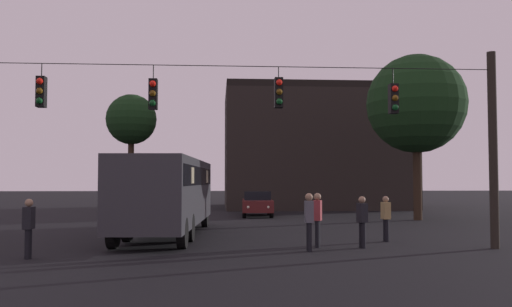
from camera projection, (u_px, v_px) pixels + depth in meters
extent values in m
plane|color=black|center=(217.00, 221.00, 29.28)|extent=(168.00, 168.00, 0.00)
cylinder|color=black|center=(493.00, 149.00, 17.69)|extent=(0.28, 0.28, 6.37)
cylinder|color=black|center=(216.00, 66.00, 17.21)|extent=(17.91, 0.02, 0.02)
cylinder|color=black|center=(42.00, 70.00, 16.84)|extent=(0.03, 0.03, 0.40)
cube|color=black|center=(41.00, 92.00, 16.81)|extent=(0.26, 0.32, 0.95)
sphere|color=red|center=(40.00, 81.00, 16.64)|extent=(0.20, 0.20, 0.20)
sphere|color=#5B3D0C|center=(39.00, 91.00, 16.63)|extent=(0.20, 0.20, 0.20)
sphere|color=#0C4219|center=(39.00, 101.00, 16.61)|extent=(0.20, 0.20, 0.20)
cylinder|color=black|center=(153.00, 72.00, 17.07)|extent=(0.03, 0.03, 0.43)
cube|color=black|center=(153.00, 94.00, 17.04)|extent=(0.26, 0.32, 0.95)
sphere|color=red|center=(153.00, 84.00, 16.87)|extent=(0.20, 0.20, 0.20)
sphere|color=#5B3D0C|center=(152.00, 93.00, 16.86)|extent=(0.20, 0.20, 0.20)
sphere|color=#0C4219|center=(152.00, 103.00, 16.84)|extent=(0.20, 0.20, 0.20)
cylinder|color=black|center=(279.00, 73.00, 17.34)|extent=(0.03, 0.03, 0.35)
cube|color=black|center=(279.00, 93.00, 17.31)|extent=(0.26, 0.32, 0.95)
sphere|color=red|center=(279.00, 82.00, 17.14)|extent=(0.20, 0.20, 0.20)
sphere|color=#5B3D0C|center=(279.00, 92.00, 17.13)|extent=(0.20, 0.20, 0.20)
sphere|color=#0C4219|center=(279.00, 101.00, 17.11)|extent=(0.20, 0.20, 0.20)
cylinder|color=black|center=(393.00, 76.00, 17.59)|extent=(0.03, 0.03, 0.50)
cube|color=black|center=(393.00, 99.00, 17.55)|extent=(0.26, 0.32, 0.95)
sphere|color=red|center=(395.00, 89.00, 17.39)|extent=(0.20, 0.20, 0.20)
sphere|color=#5B3D0C|center=(395.00, 98.00, 17.37)|extent=(0.20, 0.20, 0.20)
sphere|color=#0C4219|center=(395.00, 107.00, 17.36)|extent=(0.20, 0.20, 0.20)
cube|color=#2D2D33|center=(168.00, 191.00, 21.78)|extent=(3.19, 11.14, 2.50)
cube|color=black|center=(168.00, 176.00, 21.81)|extent=(3.19, 10.48, 0.70)
cylinder|color=black|center=(158.00, 216.00, 25.67)|extent=(0.34, 1.02, 1.00)
cylinder|color=black|center=(205.00, 216.00, 25.68)|extent=(0.34, 1.02, 1.00)
cylinder|color=black|center=(127.00, 228.00, 19.52)|extent=(0.34, 1.02, 1.00)
cylinder|color=black|center=(190.00, 228.00, 19.53)|extent=(0.34, 1.02, 1.00)
cylinder|color=black|center=(113.00, 233.00, 17.54)|extent=(0.34, 1.02, 1.00)
cylinder|color=black|center=(182.00, 233.00, 17.55)|extent=(0.34, 1.02, 1.00)
cube|color=beige|center=(180.00, 177.00, 25.11)|extent=(2.61, 0.96, 0.56)
cube|color=beige|center=(156.00, 175.00, 19.06)|extent=(2.61, 0.96, 0.56)
cube|color=#511919|center=(257.00, 205.00, 33.33)|extent=(1.99, 4.37, 0.68)
cube|color=black|center=(257.00, 195.00, 33.51)|extent=(1.68, 2.39, 0.52)
cylinder|color=black|center=(271.00, 212.00, 31.92)|extent=(0.25, 0.65, 0.64)
cylinder|color=black|center=(244.00, 212.00, 31.88)|extent=(0.25, 0.65, 0.64)
cylinder|color=black|center=(269.00, 210.00, 34.75)|extent=(0.25, 0.65, 0.64)
cylinder|color=black|center=(244.00, 210.00, 34.72)|extent=(0.25, 0.65, 0.64)
sphere|color=white|center=(268.00, 207.00, 31.25)|extent=(0.18, 0.18, 0.18)
sphere|color=white|center=(248.00, 207.00, 31.22)|extent=(0.18, 0.18, 0.18)
cylinder|color=black|center=(29.00, 244.00, 15.36)|extent=(0.14, 0.14, 0.83)
cylinder|color=black|center=(27.00, 244.00, 15.20)|extent=(0.14, 0.14, 0.83)
cube|color=black|center=(29.00, 218.00, 15.32)|extent=(0.25, 0.37, 0.62)
sphere|color=#8C6B51|center=(29.00, 203.00, 15.34)|extent=(0.22, 0.22, 0.22)
cylinder|color=black|center=(317.00, 234.00, 17.73)|extent=(0.14, 0.14, 0.88)
cylinder|color=black|center=(318.00, 234.00, 17.89)|extent=(0.14, 0.14, 0.88)
cube|color=maroon|center=(317.00, 210.00, 17.85)|extent=(0.35, 0.42, 0.66)
sphere|color=#8C6B51|center=(317.00, 197.00, 17.87)|extent=(0.24, 0.24, 0.24)
cylinder|color=black|center=(309.00, 237.00, 16.95)|extent=(0.14, 0.14, 0.89)
cylinder|color=black|center=(310.00, 237.00, 16.79)|extent=(0.14, 0.14, 0.89)
cube|color=#4C4C56|center=(309.00, 212.00, 16.90)|extent=(0.24, 0.36, 0.67)
sphere|color=#8C6B51|center=(309.00, 197.00, 16.93)|extent=(0.24, 0.24, 0.24)
cylinder|color=black|center=(387.00, 231.00, 19.49)|extent=(0.14, 0.14, 0.80)
cylinder|color=black|center=(385.00, 230.00, 19.64)|extent=(0.14, 0.14, 0.80)
cube|color=#997F4C|center=(386.00, 211.00, 19.60)|extent=(0.28, 0.38, 0.60)
sphere|color=#8C6B51|center=(386.00, 199.00, 19.62)|extent=(0.22, 0.22, 0.22)
cylinder|color=black|center=(364.00, 235.00, 17.64)|extent=(0.14, 0.14, 0.83)
cylinder|color=black|center=(361.00, 235.00, 17.79)|extent=(0.14, 0.14, 0.83)
cube|color=black|center=(362.00, 213.00, 17.75)|extent=(0.32, 0.41, 0.62)
sphere|color=#8C6B51|center=(362.00, 200.00, 17.77)|extent=(0.22, 0.22, 0.22)
cube|color=black|center=(312.00, 153.00, 44.84)|extent=(14.09, 11.66, 8.91)
cube|color=black|center=(311.00, 96.00, 45.07)|extent=(14.09, 11.66, 0.50)
cylinder|color=#2D2116|center=(417.00, 179.00, 30.24)|extent=(0.47, 0.47, 4.53)
sphere|color=black|center=(416.00, 104.00, 30.45)|extent=(5.48, 5.48, 5.48)
cylinder|color=#2D2116|center=(131.00, 173.00, 40.06)|extent=(0.44, 0.44, 5.38)
sphere|color=black|center=(131.00, 119.00, 40.25)|extent=(3.69, 3.69, 3.69)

